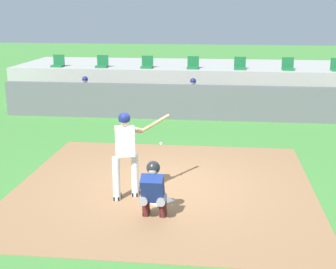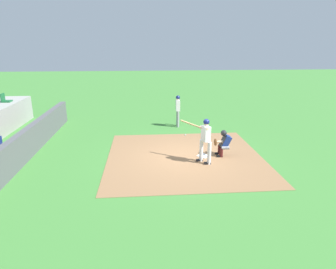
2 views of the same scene
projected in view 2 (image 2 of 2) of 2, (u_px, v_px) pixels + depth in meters
name	position (u px, v px, depth m)	size (l,w,h in m)	color
ground_plane	(185.00, 157.00, 12.34)	(80.00, 80.00, 0.00)	#428438
dirt_infield	(185.00, 157.00, 12.34)	(6.40, 6.40, 0.01)	#936B47
home_plate	(203.00, 156.00, 12.40)	(0.44, 0.44, 0.02)	white
batter_at_plate	(205.00, 138.00, 11.44)	(1.05, 1.11, 1.80)	silver
catcher_crouched	(223.00, 142.00, 12.28)	(0.48, 1.97, 1.13)	gray
on_deck_batter	(178.00, 109.00, 16.51)	(0.58, 0.23, 1.79)	#99999E
dugout_wall	(22.00, 148.00, 11.65)	(13.00, 0.30, 1.20)	#59595E
dugout_player_1	(1.00, 145.00, 11.69)	(0.49, 0.70, 1.30)	#939399
stadium_seat_6	(5.00, 100.00, 16.45)	(0.46, 0.46, 0.48)	#196033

